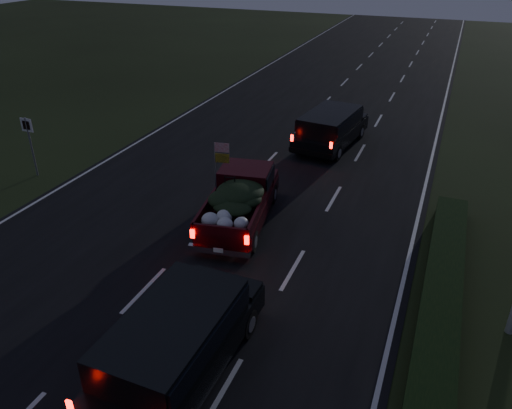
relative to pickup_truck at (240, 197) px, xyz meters
The scene contains 7 objects.
ground 4.81m from the pickup_truck, 101.82° to the right, with size 120.00×120.00×0.00m, color black.
road_asphalt 4.81m from the pickup_truck, 101.82° to the right, with size 14.00×120.00×0.02m, color black.
hedge_row 7.05m from the pickup_truck, 13.31° to the right, with size 1.00×10.00×0.60m, color black.
route_sign 9.50m from the pickup_truck, behind, with size 0.55×0.08×2.50m.
pickup_truck is the anchor object (origin of this frame).
lead_suv 8.21m from the pickup_truck, 82.29° to the left, with size 2.63×5.11×1.41m.
rear_suv 7.07m from the pickup_truck, 77.81° to the right, with size 2.32×4.98×1.42m.
Camera 1 is at (7.15, -9.30, 8.77)m, focal length 35.00 mm.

